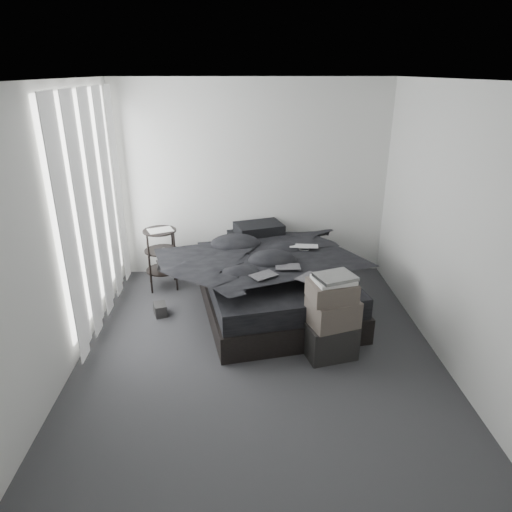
{
  "coord_description": "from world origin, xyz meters",
  "views": [
    {
      "loc": [
        -0.17,
        -3.9,
        2.67
      ],
      "look_at": [
        0.0,
        0.8,
        0.75
      ],
      "focal_mm": 32.0,
      "sensor_mm": 36.0,
      "label": 1
    }
  ],
  "objects_px": {
    "bed": "(273,295)",
    "laptop": "(304,242)",
    "box_lower": "(329,339)",
    "side_stand": "(162,259)"
  },
  "relations": [
    {
      "from": "bed",
      "to": "laptop",
      "type": "relative_size",
      "value": 6.24
    },
    {
      "from": "bed",
      "to": "box_lower",
      "type": "height_order",
      "value": "box_lower"
    },
    {
      "from": "side_stand",
      "to": "box_lower",
      "type": "height_order",
      "value": "side_stand"
    },
    {
      "from": "box_lower",
      "to": "laptop",
      "type": "bearing_deg",
      "value": 95.96
    },
    {
      "from": "laptop",
      "to": "bed",
      "type": "bearing_deg",
      "value": -154.5
    },
    {
      "from": "bed",
      "to": "side_stand",
      "type": "xyz_separation_m",
      "value": [
        -1.41,
        0.59,
        0.25
      ]
    },
    {
      "from": "bed",
      "to": "laptop",
      "type": "bearing_deg",
      "value": 7.5
    },
    {
      "from": "bed",
      "to": "laptop",
      "type": "height_order",
      "value": "laptop"
    },
    {
      "from": "bed",
      "to": "box_lower",
      "type": "bearing_deg",
      "value": -75.61
    },
    {
      "from": "bed",
      "to": "side_stand",
      "type": "distance_m",
      "value": 1.55
    }
  ]
}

